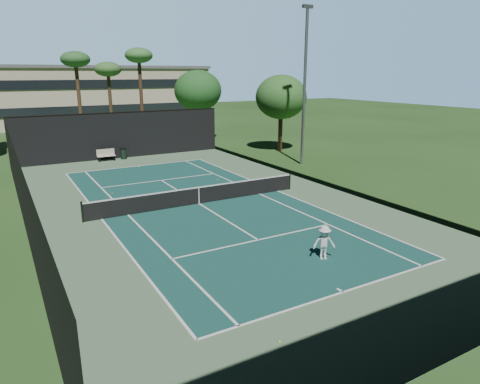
# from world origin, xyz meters

# --- Properties ---
(ground) EXTENTS (160.00, 160.00, 0.00)m
(ground) POSITION_xyz_m (0.00, 0.00, 0.00)
(ground) COLOR #244A1C
(ground) RESTS_ON ground
(apron_slab) EXTENTS (18.00, 32.00, 0.01)m
(apron_slab) POSITION_xyz_m (0.00, 0.00, 0.01)
(apron_slab) COLOR #517451
(apron_slab) RESTS_ON ground
(court_surface) EXTENTS (10.97, 23.77, 0.01)m
(court_surface) POSITION_xyz_m (0.00, 0.00, 0.01)
(court_surface) COLOR #164841
(court_surface) RESTS_ON ground
(court_lines) EXTENTS (11.07, 23.87, 0.01)m
(court_lines) POSITION_xyz_m (0.00, 0.00, 0.02)
(court_lines) COLOR white
(court_lines) RESTS_ON ground
(tennis_net) EXTENTS (12.90, 0.10, 1.10)m
(tennis_net) POSITION_xyz_m (0.00, 0.00, 0.56)
(tennis_net) COLOR black
(tennis_net) RESTS_ON ground
(fence) EXTENTS (18.04, 32.05, 4.03)m
(fence) POSITION_xyz_m (0.00, 0.06, 2.01)
(fence) COLOR black
(fence) RESTS_ON ground
(player) EXTENTS (1.05, 0.86, 1.42)m
(player) POSITION_xyz_m (1.24, -9.40, 0.71)
(player) COLOR silver
(player) RESTS_ON ground
(tennis_ball_a) EXTENTS (0.07, 0.07, 0.07)m
(tennis_ball_a) POSITION_xyz_m (-3.51, -13.14, 0.04)
(tennis_ball_a) COLOR #CFE734
(tennis_ball_a) RESTS_ON ground
(tennis_ball_b) EXTENTS (0.06, 0.06, 0.06)m
(tennis_ball_b) POSITION_xyz_m (0.06, 4.29, 0.03)
(tennis_ball_b) COLOR #C7E634
(tennis_ball_b) RESTS_ON ground
(tennis_ball_c) EXTENTS (0.07, 0.07, 0.07)m
(tennis_ball_c) POSITION_xyz_m (3.48, 4.53, 0.04)
(tennis_ball_c) COLOR #B7DA31
(tennis_ball_c) RESTS_ON ground
(tennis_ball_d) EXTENTS (0.07, 0.07, 0.07)m
(tennis_ball_d) POSITION_xyz_m (-3.82, 4.66, 0.03)
(tennis_ball_d) COLOR #B4CD2E
(tennis_ball_d) RESTS_ON ground
(park_bench) EXTENTS (1.50, 0.45, 1.02)m
(park_bench) POSITION_xyz_m (-1.72, 15.33, 0.55)
(park_bench) COLOR beige
(park_bench) RESTS_ON ground
(trash_bin) EXTENTS (0.56, 0.56, 0.95)m
(trash_bin) POSITION_xyz_m (-0.20, 15.42, 0.48)
(trash_bin) COLOR black
(trash_bin) RESTS_ON ground
(palm_a) EXTENTS (2.80, 2.80, 9.32)m
(palm_a) POSITION_xyz_m (-2.00, 24.00, 8.19)
(palm_a) COLOR #4E3521
(palm_a) RESTS_ON ground
(palm_b) EXTENTS (2.80, 2.80, 8.42)m
(palm_b) POSITION_xyz_m (1.50, 26.00, 7.36)
(palm_b) COLOR #46341E
(palm_b) RESTS_ON ground
(palm_c) EXTENTS (2.80, 2.80, 9.77)m
(palm_c) POSITION_xyz_m (4.00, 23.00, 8.60)
(palm_c) COLOR #462F1E
(palm_c) RESTS_ON ground
(decid_tree_a) EXTENTS (5.12, 5.12, 7.62)m
(decid_tree_a) POSITION_xyz_m (10.00, 22.00, 5.42)
(decid_tree_a) COLOR #432C1C
(decid_tree_a) RESTS_ON ground
(decid_tree_b) EXTENTS (4.80, 4.80, 7.14)m
(decid_tree_b) POSITION_xyz_m (14.00, 12.00, 5.08)
(decid_tree_b) COLOR #4A321F
(decid_tree_b) RESTS_ON ground
(campus_building) EXTENTS (40.50, 12.50, 8.30)m
(campus_building) POSITION_xyz_m (0.00, 45.98, 4.21)
(campus_building) COLOR beige
(campus_building) RESTS_ON ground
(light_pole) EXTENTS (0.90, 0.25, 12.22)m
(light_pole) POSITION_xyz_m (12.00, 6.00, 6.46)
(light_pole) COLOR #92959A
(light_pole) RESTS_ON ground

